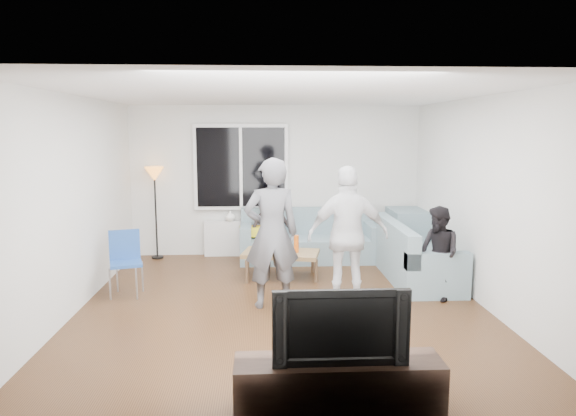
{
  "coord_description": "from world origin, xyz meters",
  "views": [
    {
      "loc": [
        -0.26,
        -6.2,
        2.19
      ],
      "look_at": [
        0.1,
        0.6,
        1.15
      ],
      "focal_mm": 32.11,
      "sensor_mm": 36.0,
      "label": 1
    }
  ],
  "objects": [
    {
      "name": "player_left",
      "position": [
        -0.13,
        -0.01,
        0.93
      ],
      "size": [
        0.73,
        0.53,
        1.86
      ],
      "primitive_type": "imported",
      "rotation": [
        0.0,
        0.0,
        3.28
      ],
      "color": "#525257",
      "rests_on": "floor"
    },
    {
      "name": "cushion_yellow",
      "position": [
        -0.42,
        2.25,
        0.51
      ],
      "size": [
        0.41,
        0.35,
        0.14
      ],
      "primitive_type": "cube",
      "rotation": [
        0.0,
        0.0,
        0.08
      ],
      "color": "yellow",
      "rests_on": "sofa_back_section"
    },
    {
      "name": "wall_back",
      "position": [
        0.0,
        2.77,
        1.3
      ],
      "size": [
        5.0,
        0.04,
        2.6
      ],
      "primitive_type": "cube",
      "color": "silver",
      "rests_on": "ground"
    },
    {
      "name": "spectator_back",
      "position": [
        -0.08,
        2.3,
        0.63
      ],
      "size": [
        0.9,
        0.66,
        1.25
      ],
      "primitive_type": "imported",
      "rotation": [
        0.0,
        0.0,
        0.26
      ],
      "color": "black",
      "rests_on": "floor"
    },
    {
      "name": "television",
      "position": [
        0.32,
        -2.5,
        0.73
      ],
      "size": [
        1.02,
        0.13,
        0.59
      ],
      "primitive_type": "imported",
      "color": "black",
      "rests_on": "tv_console"
    },
    {
      "name": "sofa_corner",
      "position": [
        2.36,
        2.27,
        0.42
      ],
      "size": [
        0.85,
        0.85,
        0.85
      ],
      "primitive_type": "cube",
      "color": "gray",
      "rests_on": "floor"
    },
    {
      "name": "tv_console",
      "position": [
        0.32,
        -2.5,
        0.22
      ],
      "size": [
        1.6,
        0.4,
        0.44
      ],
      "primitive_type": "cube",
      "color": "#332219",
      "rests_on": "floor"
    },
    {
      "name": "window_mullion",
      "position": [
        -0.6,
        2.64,
        1.55
      ],
      "size": [
        0.05,
        0.03,
        1.35
      ],
      "primitive_type": "cube",
      "color": "white",
      "rests_on": "window_frame"
    },
    {
      "name": "floor",
      "position": [
        0.0,
        0.0,
        -0.02
      ],
      "size": [
        5.0,
        5.5,
        0.04
      ],
      "primitive_type": "cube",
      "color": "#56351C",
      "rests_on": "ground"
    },
    {
      "name": "window_glass",
      "position": [
        -0.6,
        2.65,
        1.55
      ],
      "size": [
        1.5,
        0.02,
        1.35
      ],
      "primitive_type": "cube",
      "color": "black",
      "rests_on": "window_frame"
    },
    {
      "name": "coffee_table",
      "position": [
        0.03,
        1.23,
        0.2
      ],
      "size": [
        1.2,
        0.81,
        0.4
      ],
      "primitive_type": "cube",
      "rotation": [
        0.0,
        0.0,
        -0.2
      ],
      "color": "#9E824C",
      "rests_on": "floor"
    },
    {
      "name": "floor_lamp",
      "position": [
        -2.05,
        2.54,
        0.78
      ],
      "size": [
        0.32,
        0.32,
        1.56
      ],
      "primitive_type": null,
      "color": "orange",
      "rests_on": "floor"
    },
    {
      "name": "spectator_right",
      "position": [
        2.02,
        0.16,
        0.61
      ],
      "size": [
        0.62,
        0.7,
        1.22
      ],
      "primitive_type": "imported",
      "rotation": [
        0.0,
        0.0,
        -1.27
      ],
      "color": "black",
      "rests_on": "floor"
    },
    {
      "name": "bottle_c",
      "position": [
        0.03,
        1.41,
        0.5
      ],
      "size": [
        0.07,
        0.07,
        0.19
      ],
      "primitive_type": "cylinder",
      "color": "#33190B",
      "rests_on": "coffee_table"
    },
    {
      "name": "bottle_d",
      "position": [
        0.25,
        1.18,
        0.53
      ],
      "size": [
        0.07,
        0.07,
        0.26
      ],
      "primitive_type": "cylinder",
      "color": "orange",
      "rests_on": "coffee_table"
    },
    {
      "name": "window_frame",
      "position": [
        -0.6,
        2.69,
        1.55
      ],
      "size": [
        1.62,
        0.06,
        1.47
      ],
      "primitive_type": "cube",
      "color": "white",
      "rests_on": "wall_back"
    },
    {
      "name": "cushion_red",
      "position": [
        -0.25,
        2.33,
        0.51
      ],
      "size": [
        0.38,
        0.33,
        0.13
      ],
      "primitive_type": "cube",
      "rotation": [
        0.0,
        0.0,
        0.09
      ],
      "color": "maroon",
      "rests_on": "sofa_back_section"
    },
    {
      "name": "ceiling",
      "position": [
        0.0,
        0.0,
        2.62
      ],
      "size": [
        5.0,
        5.5,
        0.04
      ],
      "primitive_type": "cube",
      "color": "white",
      "rests_on": "ground"
    },
    {
      "name": "sofa_back_section",
      "position": [
        0.54,
        2.27,
        0.42
      ],
      "size": [
        2.3,
        0.85,
        0.85
      ],
      "primitive_type": null,
      "color": "gray",
      "rests_on": "floor"
    },
    {
      "name": "wall_right",
      "position": [
        2.52,
        0.0,
        1.3
      ],
      "size": [
        0.04,
        5.5,
        2.6
      ],
      "primitive_type": "cube",
      "color": "silver",
      "rests_on": "ground"
    },
    {
      "name": "potted_plant",
      "position": [
        -0.06,
        2.62,
        0.79
      ],
      "size": [
        0.22,
        0.19,
        0.33
      ],
      "primitive_type": "imported",
      "rotation": [
        0.0,
        0.0,
        -0.29
      ],
      "color": "#266026",
      "rests_on": "radiator"
    },
    {
      "name": "radiator",
      "position": [
        -0.6,
        2.65,
        0.31
      ],
      "size": [
        1.3,
        0.12,
        0.62
      ],
      "primitive_type": "cube",
      "color": "silver",
      "rests_on": "floor"
    },
    {
      "name": "pitcher",
      "position": [
        -0.09,
        1.18,
        0.49
      ],
      "size": [
        0.17,
        0.17,
        0.17
      ],
      "primitive_type": "cylinder",
      "color": "maroon",
      "rests_on": "coffee_table"
    },
    {
      "name": "side_chair",
      "position": [
        -2.05,
        0.51,
        0.43
      ],
      "size": [
        0.5,
        0.5,
        0.86
      ],
      "primitive_type": null,
      "rotation": [
        0.0,
        0.0,
        0.29
      ],
      "color": "#234C9A",
      "rests_on": "floor"
    },
    {
      "name": "bottle_b",
      "position": [
        -0.11,
        1.07,
        0.51
      ],
      "size": [
        0.08,
        0.08,
        0.21
      ],
      "primitive_type": "cylinder",
      "color": "#27901A",
      "rests_on": "coffee_table"
    },
    {
      "name": "sofa_right_section",
      "position": [
        2.02,
        1.07,
        0.42
      ],
      "size": [
        2.0,
        0.85,
        0.85
      ],
      "primitive_type": null,
      "rotation": [
        0.0,
        0.0,
        1.57
      ],
      "color": "gray",
      "rests_on": "floor"
    },
    {
      "name": "wall_left",
      "position": [
        -2.52,
        0.0,
        1.3
      ],
      "size": [
        0.04,
        5.5,
        2.6
      ],
      "primitive_type": "cube",
      "color": "silver",
      "rests_on": "ground"
    },
    {
      "name": "wall_front",
      "position": [
        0.0,
        -2.77,
        1.3
      ],
      "size": [
        5.0,
        0.04,
        2.6
      ],
      "primitive_type": "cube",
      "color": "silver",
      "rests_on": "ground"
    },
    {
      "name": "player_right",
      "position": [
        0.83,
        0.08,
        0.87
      ],
      "size": [
        1.04,
        0.46,
        1.75
      ],
      "primitive_type": "imported",
      "rotation": [
        0.0,
        0.0,
        3.18
      ],
      "color": "silver",
      "rests_on": "floor"
    },
    {
      "name": "vase",
      "position": [
        -0.8,
        2.62,
        0.71
      ],
      "size": [
        0.18,
        0.18,
        0.18
      ],
      "primitive_type": "imported",
      "rotation": [
        0.0,
        0.0,
        0.05
      ],
      "color": "white",
      "rests_on": "radiator"
    }
  ]
}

